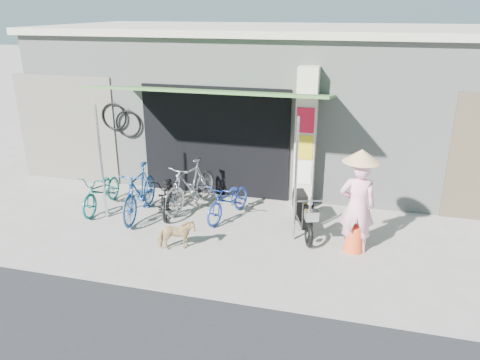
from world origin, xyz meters
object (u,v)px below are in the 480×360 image
(bike_black, at_px, (168,193))
(moped, at_px, (303,212))
(nun, at_px, (357,203))
(bike_navy, at_px, (229,200))
(bike_blue, at_px, (139,192))
(street_dog, at_px, (177,235))
(bike_silver, at_px, (190,185))
(bike_teal, at_px, (102,191))

(bike_black, relative_size, moped, 1.02)
(bike_black, relative_size, nun, 0.84)
(bike_navy, distance_m, moped, 1.57)
(nun, bearing_deg, moped, -31.73)
(bike_blue, distance_m, bike_navy, 1.84)
(bike_navy, xyz_separation_m, nun, (2.55, -0.76, 0.53))
(street_dog, bearing_deg, bike_navy, -45.21)
(street_dog, height_order, moped, moped)
(bike_black, height_order, moped, moped)
(bike_black, xyz_separation_m, nun, (3.88, -0.74, 0.51))
(bike_navy, relative_size, moped, 0.97)
(bike_silver, relative_size, street_dog, 2.63)
(bike_teal, relative_size, street_dog, 2.36)
(bike_black, bearing_deg, bike_navy, -16.59)
(bike_teal, bearing_deg, street_dog, -32.66)
(bike_silver, xyz_separation_m, street_dog, (0.41, -1.81, -0.25))
(street_dog, distance_m, nun, 3.24)
(bike_teal, relative_size, bike_black, 1.00)
(bike_navy, height_order, street_dog, bike_navy)
(bike_black, distance_m, moped, 2.89)
(bike_blue, relative_size, street_dog, 2.68)
(bike_blue, xyz_separation_m, moped, (3.35, 0.12, -0.13))
(bike_black, xyz_separation_m, street_dog, (0.80, -1.52, -0.13))
(bike_silver, distance_m, street_dog, 1.87)
(moped, bearing_deg, bike_silver, 149.02)
(bike_blue, bearing_deg, bike_navy, 6.70)
(nun, bearing_deg, bike_navy, -21.54)
(bike_blue, bearing_deg, bike_black, 32.30)
(bike_silver, bearing_deg, nun, 0.63)
(nun, bearing_deg, bike_teal, -10.45)
(street_dog, height_order, nun, nun)
(bike_blue, bearing_deg, nun, -10.27)
(bike_teal, xyz_separation_m, street_dog, (2.23, -1.29, -0.13))
(bike_silver, relative_size, nun, 0.93)
(bike_teal, xyz_separation_m, bike_navy, (2.76, 0.25, -0.02))
(bike_silver, bearing_deg, moped, 5.16)
(bike_teal, distance_m, moped, 4.31)
(bike_silver, height_order, bike_navy, bike_silver)
(bike_blue, xyz_separation_m, nun, (4.35, -0.38, 0.39))
(bike_teal, xyz_separation_m, nun, (5.30, -0.52, 0.51))
(bike_blue, xyz_separation_m, bike_black, (0.47, 0.36, -0.12))
(street_dog, bearing_deg, bike_black, 1.58)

